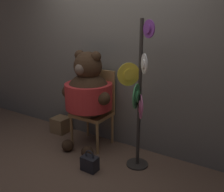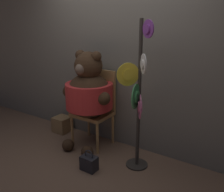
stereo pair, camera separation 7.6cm
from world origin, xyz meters
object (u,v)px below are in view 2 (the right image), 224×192
Objects in this scene: chair at (96,105)px; teddy_bear at (89,93)px; handbag_on_ground at (89,163)px; hat_display_rack at (138,98)px.

teddy_bear is at bearing -87.97° from chair.
teddy_bear is at bearing 127.48° from handbag_on_ground.
teddy_bear is 0.96m from handbag_on_ground.
hat_display_rack is at bearing -19.75° from chair.
chair reaches higher than handbag_on_ground.
teddy_bear reaches higher than handbag_on_ground.
hat_display_rack is 1.02m from handbag_on_ground.
hat_display_rack reaches higher than teddy_bear.
hat_display_rack is 6.63× the size of handbag_on_ground.
hat_display_rack is (0.85, -0.14, 0.10)m from teddy_bear.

